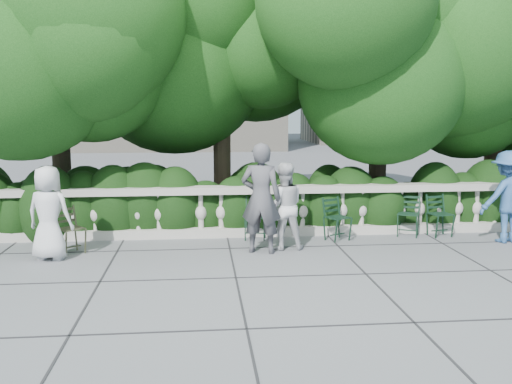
{
  "coord_description": "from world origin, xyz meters",
  "views": [
    {
      "loc": [
        -1.0,
        -9.25,
        2.54
      ],
      "look_at": [
        0.0,
        1.0,
        1.0
      ],
      "focal_mm": 40.0,
      "sensor_mm": 36.0,
      "label": 1
    }
  ],
  "objects": [
    {
      "name": "balustrade",
      "position": [
        0.0,
        1.8,
        0.49
      ],
      "size": [
        12.0,
        0.44,
        1.0
      ],
      "color": "#9E998E",
      "rests_on": "ground"
    },
    {
      "name": "chair_e",
      "position": [
        3.01,
        1.33,
        0.0
      ],
      "size": [
        0.61,
        0.63,
        0.84
      ],
      "primitive_type": null,
      "rotation": [
        0.0,
        0.0,
        -0.46
      ],
      "color": "black",
      "rests_on": "ground"
    },
    {
      "name": "person_woman_grey",
      "position": [
        0.04,
        0.48,
        0.97
      ],
      "size": [
        0.81,
        0.65,
        1.94
      ],
      "primitive_type": "imported",
      "rotation": [
        0.0,
        0.0,
        2.85
      ],
      "color": "#46454B",
      "rests_on": "ground"
    },
    {
      "name": "ground",
      "position": [
        0.0,
        0.0,
        0.0
      ],
      "size": [
        90.0,
        90.0,
        0.0
      ],
      "primitive_type": "plane",
      "color": "#56575E",
      "rests_on": "ground"
    },
    {
      "name": "chair_f",
      "position": [
        3.72,
        1.25,
        0.0
      ],
      "size": [
        0.52,
        0.55,
        0.84
      ],
      "primitive_type": null,
      "rotation": [
        0.0,
        0.0,
        0.18
      ],
      "color": "black",
      "rests_on": "ground"
    },
    {
      "name": "chair_c",
      "position": [
        0.01,
        1.35,
        0.0
      ],
      "size": [
        0.51,
        0.54,
        0.84
      ],
      "primitive_type": null,
      "rotation": [
        0.0,
        0.0,
        -0.15
      ],
      "color": "black",
      "rests_on": "ground"
    },
    {
      "name": "person_casual_man",
      "position": [
        0.47,
        0.71,
        0.78
      ],
      "size": [
        0.76,
        0.6,
        1.56
      ],
      "primitive_type": "imported",
      "rotation": [
        0.0,
        0.0,
        3.15
      ],
      "color": "silver",
      "rests_on": "ground"
    },
    {
      "name": "chair_d",
      "position": [
        1.66,
        1.12,
        0.0
      ],
      "size": [
        0.61,
        0.63,
        0.84
      ],
      "primitive_type": null,
      "rotation": [
        0.0,
        0.0,
        0.48
      ],
      "color": "black",
      "rests_on": "ground"
    },
    {
      "name": "chair_weathered",
      "position": [
        -3.18,
        0.59,
        0.0
      ],
      "size": [
        0.64,
        0.65,
        0.84
      ],
      "primitive_type": null,
      "rotation": [
        0.0,
        0.0,
        0.69
      ],
      "color": "black",
      "rests_on": "ground"
    },
    {
      "name": "shrub_hedge",
      "position": [
        0.0,
        3.0,
        0.0
      ],
      "size": [
        15.0,
        2.6,
        1.7
      ],
      "primitive_type": null,
      "color": "black",
      "rests_on": "ground"
    },
    {
      "name": "tree_canopy",
      "position": [
        0.69,
        3.19,
        3.96
      ],
      "size": [
        15.04,
        6.52,
        6.78
      ],
      "color": "#3F3023",
      "rests_on": "ground"
    },
    {
      "name": "person_businessman",
      "position": [
        -3.53,
        0.37,
        0.79
      ],
      "size": [
        0.88,
        0.7,
        1.58
      ],
      "primitive_type": "imported",
      "rotation": [
        0.0,
        0.0,
        2.86
      ],
      "color": "silver",
      "rests_on": "ground"
    },
    {
      "name": "person_older_blue",
      "position": [
        4.75,
        0.83,
        0.87
      ],
      "size": [
        1.23,
        0.85,
        1.73
      ],
      "primitive_type": "imported",
      "rotation": [
        0.0,
        0.0,
        3.34
      ],
      "color": "#2D5489",
      "rests_on": "ground"
    }
  ]
}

